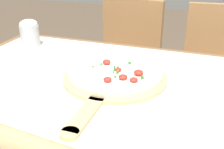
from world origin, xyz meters
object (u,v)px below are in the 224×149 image
Objects in this scene: pizza at (115,72)px; chair_left at (125,62)px; chair_right at (217,74)px; flour_cup at (30,33)px; pizza_peel at (113,80)px.

chair_left is (-0.18, 0.71, -0.26)m from pizza.
chair_left is 1.00× the size of chair_right.
flour_cup is (-0.29, -0.51, 0.30)m from chair_left.
chair_left is at bearing 60.20° from flour_cup.
flour_cup is at bearing 154.79° from pizza_peel.
flour_cup is (-0.47, 0.22, 0.06)m from pizza_peel.
pizza_peel is 0.62× the size of chair_left.
chair_left is at bearing 103.41° from pizza_peel.
flour_cup is at bearing -152.83° from chair_right.
pizza is 0.37× the size of chair_left.
chair_right reaches higher than pizza_peel.
chair_right reaches higher than pizza.
chair_right is at bearing 63.65° from pizza.
flour_cup is at bearing -113.29° from chair_left.
pizza_peel is 0.62× the size of chair_right.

